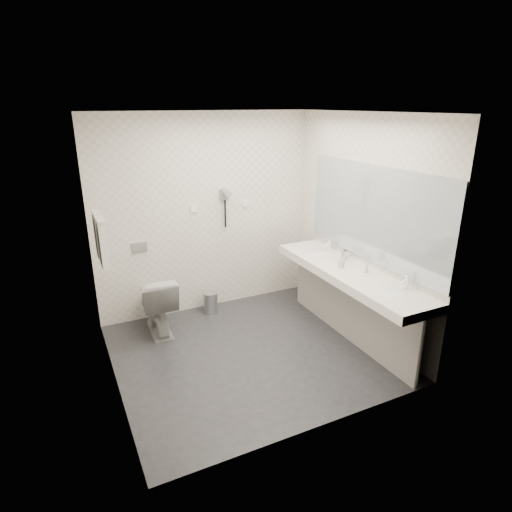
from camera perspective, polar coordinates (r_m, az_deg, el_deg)
floor at (r=4.85m, az=-0.84°, el=-12.59°), size 2.80×2.80×0.00m
ceiling at (r=4.10m, az=-1.03°, el=18.46°), size 2.80×2.80×0.00m
wall_back at (r=5.47m, az=-6.71°, el=5.39°), size 2.80×0.00×2.80m
wall_front at (r=3.26m, az=8.81°, el=-4.79°), size 2.80×0.00×2.80m
wall_left at (r=3.96m, az=-19.60°, el=-1.21°), size 0.00×2.60×2.60m
wall_right at (r=5.04m, az=13.70°, el=3.71°), size 0.00×2.60×2.60m
vanity_counter at (r=4.87m, az=12.23°, el=-2.34°), size 0.55×2.20×0.10m
vanity_panel at (r=5.05m, az=12.11°, el=-6.77°), size 0.03×2.15×0.75m
vanity_post_near at (r=4.41m, az=20.80°, el=-11.84°), size 0.06×0.06×0.75m
vanity_post_far at (r=5.84m, az=6.17°, el=-2.71°), size 0.06×0.06×0.75m
mirror at (r=4.83m, az=15.24°, el=5.37°), size 0.02×2.20×1.05m
basin_near at (r=4.41m, az=17.41°, el=-4.72°), size 0.40×0.31×0.05m
basin_far at (r=5.34m, az=8.03°, el=0.33°), size 0.40×0.31×0.05m
faucet_near at (r=4.50m, az=19.35°, el=-3.17°), size 0.04×0.04×0.15m
faucet_far at (r=5.42m, az=9.80°, el=1.52°), size 0.04×0.04×0.15m
soap_bottle_a at (r=4.87m, az=11.22°, el=-0.85°), size 0.07×0.07×0.12m
soap_bottle_b at (r=5.02m, az=11.35°, el=-0.48°), size 0.09×0.09×0.08m
soap_bottle_c at (r=4.79m, az=14.42°, el=-1.54°), size 0.05×0.05×0.11m
glass_left at (r=5.11m, az=11.51°, el=0.04°), size 0.07×0.07×0.11m
glass_right at (r=5.19m, az=11.72°, el=0.26°), size 0.05×0.05×0.10m
toilet at (r=5.21m, az=-12.93°, el=-6.15°), size 0.44×0.73×0.72m
flush_plate at (r=5.34m, az=-15.15°, el=1.10°), size 0.18×0.02×0.12m
pedal_bin at (r=5.65m, az=-6.05°, el=-6.19°), size 0.24×0.24×0.26m
bin_lid at (r=5.60m, az=-6.10°, el=-4.91°), size 0.19×0.19×0.02m
towel_rail at (r=4.41m, az=-20.30°, el=4.84°), size 0.02×0.62×0.02m
towel_near at (r=4.33m, az=-19.62°, el=1.64°), size 0.07×0.24×0.48m
towel_far at (r=4.60m, az=-20.06°, el=2.60°), size 0.07×0.24×0.48m
dryer_cradle at (r=5.47m, az=-4.21°, el=8.16°), size 0.10×0.04×0.14m
dryer_barrel at (r=5.40m, az=-3.94°, el=8.34°), size 0.08×0.14×0.08m
dryer_cord at (r=5.52m, az=-4.09°, el=5.59°), size 0.02×0.02×0.35m
switch_plate_a at (r=5.39m, az=-8.21°, el=6.20°), size 0.09×0.02×0.09m
switch_plate_b at (r=5.64m, az=-1.39°, el=6.98°), size 0.09×0.02×0.09m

